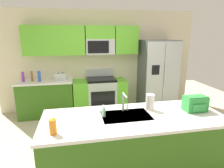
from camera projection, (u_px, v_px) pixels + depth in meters
ground_plane at (117, 149)px, 3.45m from camera, size 9.00×9.00×0.00m
kitchen_wall_unit at (95, 55)px, 5.02m from camera, size 5.20×0.43×2.60m
back_counter at (47, 98)px, 4.78m from camera, size 1.32×0.63×0.90m
range_oven at (100, 95)px, 5.03m from camera, size 1.36×0.61×1.10m
refrigerator at (157, 75)px, 5.13m from camera, size 0.90×0.76×1.85m
island_counter at (133, 145)px, 2.76m from camera, size 2.52×0.98×0.90m
toaster at (61, 77)px, 4.67m from camera, size 0.28×0.16×0.18m
pepper_mill at (32, 76)px, 4.58m from camera, size 0.05×0.05×0.24m
bottle_purple at (23, 77)px, 4.53m from camera, size 0.06×0.06×0.24m
bottle_blue at (39, 76)px, 4.56m from camera, size 0.07×0.07×0.25m
sink_faucet at (124, 101)px, 2.77m from camera, size 0.08×0.21×0.28m
drink_cup_orange at (53, 127)px, 2.16m from camera, size 0.08×0.08×0.30m
soap_dispenser at (104, 112)px, 2.63m from camera, size 0.06×0.06×0.17m
paper_towel_roll at (150, 102)px, 2.85m from camera, size 0.12×0.12×0.24m
backpack at (195, 103)px, 2.81m from camera, size 0.32×0.22×0.23m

